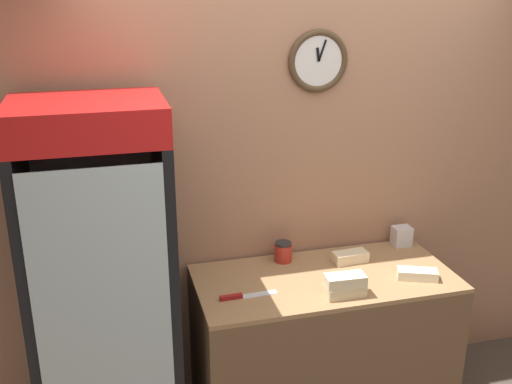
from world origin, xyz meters
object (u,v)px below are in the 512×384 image
sandwich_stack_middle (345,280)px  condiment_jar (283,252)px  sandwich_flat_left (350,257)px  sandwich_flat_right (417,274)px  sandwich_stack_bottom (345,290)px  beverage_cooler (101,271)px  chefs_knife (241,296)px  napkin_dispenser (402,236)px

sandwich_stack_middle → condiment_jar: (-0.19, 0.47, -0.03)m
sandwich_stack_middle → sandwich_flat_left: bearing=62.5°
sandwich_flat_right → sandwich_stack_bottom: bearing=-171.5°
beverage_cooler → chefs_knife: beverage_cooler is taller
sandwich_flat_right → beverage_cooler: bearing=172.4°
sandwich_stack_middle → sandwich_flat_right: sandwich_stack_middle is taller
beverage_cooler → sandwich_flat_left: 1.40m
chefs_knife → sandwich_flat_right: bearing=-2.9°
sandwich_stack_bottom → napkin_dispenser: (0.58, 0.49, 0.03)m
beverage_cooler → chefs_knife: 0.72m
sandwich_flat_left → condiment_jar: (-0.37, 0.11, 0.03)m
sandwich_stack_bottom → napkin_dispenser: bearing=40.2°
beverage_cooler → sandwich_stack_bottom: (1.21, -0.29, -0.13)m
sandwich_flat_right → sandwich_stack_middle: bearing=-171.5°
beverage_cooler → chefs_knife: size_ratio=6.25×
sandwich_stack_bottom → sandwich_flat_left: bearing=62.5°
sandwich_flat_right → sandwich_flat_left: bearing=133.3°
sandwich_stack_bottom → sandwich_stack_middle: (0.00, 0.00, 0.06)m
sandwich_stack_middle → condiment_jar: 0.51m
condiment_jar → napkin_dispenser: (0.77, 0.02, 0.00)m
sandwich_stack_bottom → condiment_jar: condiment_jar is taller
beverage_cooler → sandwich_stack_middle: 1.25m
condiment_jar → napkin_dispenser: size_ratio=0.98×
beverage_cooler → sandwich_stack_bottom: 1.25m
sandwich_stack_bottom → sandwich_flat_left: size_ratio=1.02×
sandwich_stack_bottom → condiment_jar: bearing=111.7°
sandwich_flat_right → napkin_dispenser: size_ratio=1.94×
sandwich_flat_left → sandwich_flat_right: (0.27, -0.29, -0.00)m
sandwich_flat_right → chefs_knife: size_ratio=0.75×
sandwich_flat_left → sandwich_flat_right: 0.40m
sandwich_stack_bottom → sandwich_stack_middle: sandwich_stack_middle is taller
sandwich_stack_middle → sandwich_flat_left: size_ratio=1.03×
sandwich_flat_left → sandwich_stack_middle: bearing=-117.5°
napkin_dispenser → beverage_cooler: bearing=-173.6°
beverage_cooler → sandwich_flat_left: (1.40, 0.07, -0.13)m
condiment_jar → sandwich_stack_bottom: bearing=-68.3°
sandwich_flat_right → condiment_jar: condiment_jar is taller
sandwich_flat_left → sandwich_flat_right: bearing=-46.7°
beverage_cooler → condiment_jar: beverage_cooler is taller
chefs_knife → napkin_dispenser: size_ratio=2.58×
sandwich_stack_middle → beverage_cooler: bearing=166.5°
sandwich_flat_left → condiment_jar: condiment_jar is taller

